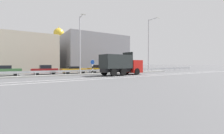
# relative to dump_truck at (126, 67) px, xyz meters

# --- Properties ---
(ground_plane) EXTENTS (320.00, 320.00, 0.00)m
(ground_plane) POSITION_rel_dump_truck_xyz_m (-2.06, 0.54, -1.25)
(ground_plane) COLOR #565659
(lane_strip_0) EXTENTS (54.48, 0.16, 0.01)m
(lane_strip_0) POSITION_rel_dump_truck_xyz_m (-0.87, -1.87, -1.25)
(lane_strip_0) COLOR silver
(lane_strip_0) RESTS_ON ground_plane
(lane_strip_1) EXTENTS (54.48, 0.16, 0.01)m
(lane_strip_1) POSITION_rel_dump_truck_xyz_m (-0.87, -3.58, -1.25)
(lane_strip_1) COLOR silver
(lane_strip_1) RESTS_ON ground_plane
(median_island) EXTENTS (29.96, 1.10, 0.18)m
(median_island) POSITION_rel_dump_truck_xyz_m (-2.06, 3.37, -1.16)
(median_island) COLOR gray
(median_island) RESTS_ON ground_plane
(median_guardrail) EXTENTS (54.48, 0.09, 0.78)m
(median_guardrail) POSITION_rel_dump_truck_xyz_m (-2.06, 4.36, -0.68)
(median_guardrail) COLOR #9EA0A5
(median_guardrail) RESTS_ON ground_plane
(dump_truck) EXTENTS (7.32, 3.11, 3.58)m
(dump_truck) POSITION_rel_dump_truck_xyz_m (0.00, 0.00, 0.00)
(dump_truck) COLOR red
(dump_truck) RESTS_ON ground_plane
(median_road_sign) EXTENTS (0.78, 0.16, 2.41)m
(median_road_sign) POSITION_rel_dump_truck_xyz_m (-4.20, 3.37, 0.04)
(median_road_sign) COLOR white
(median_road_sign) RESTS_ON ground_plane
(street_lamp_1) EXTENTS (0.72, 2.20, 9.03)m
(street_lamp_1) POSITION_rel_dump_truck_xyz_m (-6.28, 3.29, 3.75)
(street_lamp_1) COLOR #ADADB2
(street_lamp_1) RESTS_ON ground_plane
(street_lamp_2) EXTENTS (0.70, 2.66, 10.75)m
(street_lamp_2) POSITION_rel_dump_truck_xyz_m (8.26, 2.99, 4.67)
(street_lamp_2) COLOR #ADADB2
(street_lamp_2) RESTS_ON ground_plane
(parked_car_1) EXTENTS (4.00, 2.10, 1.53)m
(parked_car_1) POSITION_rel_dump_truck_xyz_m (-15.98, 7.39, -0.48)
(parked_car_1) COLOR #335B33
(parked_car_1) RESTS_ON ground_plane
(parked_car_2) EXTENTS (3.93, 2.01, 1.56)m
(parked_car_2) POSITION_rel_dump_truck_xyz_m (-10.79, 7.50, -0.48)
(parked_car_2) COLOR maroon
(parked_car_2) RESTS_ON ground_plane
(parked_car_3) EXTENTS (4.63, 2.14, 1.28)m
(parked_car_3) POSITION_rel_dump_truck_xyz_m (-6.05, 7.31, -0.58)
(parked_car_3) COLOR #B27A14
(parked_car_3) RESTS_ON ground_plane
(parked_car_4) EXTENTS (4.33, 1.96, 1.53)m
(parked_car_4) POSITION_rel_dump_truck_xyz_m (-0.81, 7.84, -0.50)
(parked_car_4) COLOR #B27A14
(parked_car_4) RESTS_ON ground_plane
(background_building_0) EXTENTS (13.53, 13.41, 7.34)m
(background_building_0) POSITION_rel_dump_truck_xyz_m (-14.37, 17.67, 2.42)
(background_building_0) COLOR #B7AD99
(background_building_0) RESTS_ON ground_plane
(background_building_1) EXTENTS (15.50, 13.76, 8.90)m
(background_building_1) POSITION_rel_dump_truck_xyz_m (2.44, 18.41, 3.19)
(background_building_1) COLOR gray
(background_building_1) RESTS_ON ground_plane
(church_tower) EXTENTS (3.60, 3.60, 13.94)m
(church_tower) POSITION_rel_dump_truck_xyz_m (-3.33, 30.68, 5.13)
(church_tower) COLOR silver
(church_tower) RESTS_ON ground_plane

